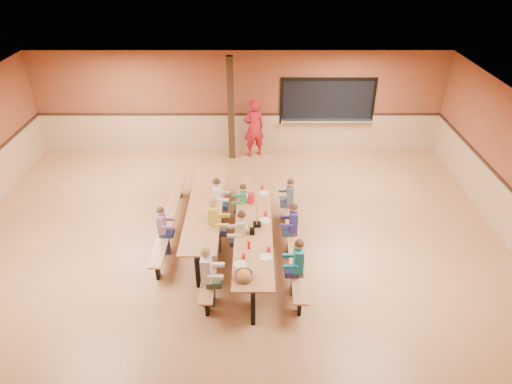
{
  "coord_description": "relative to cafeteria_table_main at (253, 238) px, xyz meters",
  "views": [
    {
      "loc": [
        0.5,
        -7.83,
        6.11
      ],
      "look_at": [
        0.51,
        0.45,
        1.15
      ],
      "focal_mm": 32.0,
      "sensor_mm": 36.0,
      "label": 1
    }
  ],
  "objects": [
    {
      "name": "ground",
      "position": [
        -0.45,
        0.33,
        -0.53
      ],
      "size": [
        12.0,
        12.0,
        0.0
      ],
      "primitive_type": "plane",
      "color": "#9B633A",
      "rests_on": "ground"
    },
    {
      "name": "room_envelope",
      "position": [
        -0.45,
        0.33,
        0.16
      ],
      "size": [
        12.04,
        10.04,
        3.02
      ],
      "color": "brown",
      "rests_on": "ground"
    },
    {
      "name": "kitchen_pass_through",
      "position": [
        2.15,
        5.29,
        0.96
      ],
      "size": [
        2.78,
        0.28,
        1.38
      ],
      "color": "black",
      "rests_on": "ground"
    },
    {
      "name": "structural_post",
      "position": [
        -0.65,
        4.73,
        0.97
      ],
      "size": [
        0.18,
        0.18,
        3.0
      ],
      "primitive_type": "cube",
      "color": "black",
      "rests_on": "ground"
    },
    {
      "name": "cafeteria_table_main",
      "position": [
        0.0,
        0.0,
        0.0
      ],
      "size": [
        1.91,
        3.7,
        0.74
      ],
      "color": "#AA6D43",
      "rests_on": "ground"
    },
    {
      "name": "cafeteria_table_second",
      "position": [
        -1.06,
        0.95,
        0.0
      ],
      "size": [
        1.91,
        3.7,
        0.74
      ],
      "color": "#AA6D43",
      "rests_on": "ground"
    },
    {
      "name": "seated_child_white_left",
      "position": [
        -0.83,
        -1.29,
        0.11
      ],
      "size": [
        0.4,
        0.32,
        1.27
      ],
      "primitive_type": null,
      "color": "silver",
      "rests_on": "ground"
    },
    {
      "name": "seated_adult_yellow",
      "position": [
        -0.83,
        0.28,
        0.14
      ],
      "size": [
        0.43,
        0.35,
        1.33
      ],
      "primitive_type": null,
      "color": "gold",
      "rests_on": "ground"
    },
    {
      "name": "seated_child_grey_left",
      "position": [
        -0.83,
        1.24,
        0.07
      ],
      "size": [
        0.36,
        0.3,
        1.2
      ],
      "primitive_type": null,
      "color": "silver",
      "rests_on": "ground"
    },
    {
      "name": "seated_child_teal_right",
      "position": [
        0.83,
        -1.02,
        0.08
      ],
      "size": [
        0.37,
        0.31,
        1.22
      ],
      "primitive_type": null,
      "color": "teal",
      "rests_on": "ground"
    },
    {
      "name": "seated_child_navy_right",
      "position": [
        0.83,
        0.25,
        0.06
      ],
      "size": [
        0.35,
        0.29,
        1.17
      ],
      "primitive_type": null,
      "color": "navy",
      "rests_on": "ground"
    },
    {
      "name": "seated_child_char_right",
      "position": [
        0.83,
        1.34,
        0.04
      ],
      "size": [
        0.33,
        0.27,
        1.13
      ],
      "primitive_type": null,
      "color": "#4B4F55",
      "rests_on": "ground"
    },
    {
      "name": "seated_child_purple_sec",
      "position": [
        -1.88,
        0.19,
        0.04
      ],
      "size": [
        0.33,
        0.27,
        1.12
      ],
      "primitive_type": null,
      "color": "#8E5C8A",
      "rests_on": "ground"
    },
    {
      "name": "seated_child_green_sec",
      "position": [
        -0.23,
        1.11,
        0.04
      ],
      "size": [
        0.33,
        0.27,
        1.13
      ],
      "primitive_type": null,
      "color": "#337A4A",
      "rests_on": "ground"
    },
    {
      "name": "seated_child_tan_sec",
      "position": [
        -0.23,
        -0.09,
        0.08
      ],
      "size": [
        0.37,
        0.3,
        1.21
      ],
      "primitive_type": null,
      "color": "#C1BA9A",
      "rests_on": "ground"
    },
    {
      "name": "standing_woman",
      "position": [
        -0.01,
        4.88,
        0.35
      ],
      "size": [
        0.74,
        0.62,
        1.74
      ],
      "primitive_type": "imported",
      "rotation": [
        0.0,
        0.0,
        3.51
      ],
      "color": "#A4121D",
      "rests_on": "ground"
    },
    {
      "name": "punch_pitcher",
      "position": [
        -0.05,
        1.01,
        0.32
      ],
      "size": [
        0.16,
        0.16,
        0.22
      ],
      "primitive_type": "cylinder",
      "color": "red",
      "rests_on": "cafeteria_table_main"
    },
    {
      "name": "chip_bowl",
      "position": [
        -0.16,
        -1.47,
        0.29
      ],
      "size": [
        0.32,
        0.32,
        0.15
      ],
      "primitive_type": null,
      "color": "orange",
      "rests_on": "cafeteria_table_main"
    },
    {
      "name": "napkin_dispenser",
      "position": [
        -0.02,
        -0.14,
        0.28
      ],
      "size": [
        0.1,
        0.14,
        0.13
      ],
      "primitive_type": "cube",
      "color": "black",
      "rests_on": "cafeteria_table_main"
    },
    {
      "name": "condiment_mustard",
      "position": [
        -0.04,
        -0.1,
        0.3
      ],
      "size": [
        0.06,
        0.06,
        0.17
      ],
      "primitive_type": "cylinder",
      "color": "yellow",
      "rests_on": "cafeteria_table_main"
    },
    {
      "name": "condiment_ketchup",
      "position": [
        -0.08,
        -0.63,
        0.3
      ],
      "size": [
        0.06,
        0.06,
        0.17
      ],
      "primitive_type": "cylinder",
      "color": "#B2140F",
      "rests_on": "cafeteria_table_main"
    },
    {
      "name": "table_paddle",
      "position": [
        0.07,
        0.13,
        0.35
      ],
      "size": [
        0.16,
        0.16,
        0.56
      ],
      "color": "black",
      "rests_on": "cafeteria_table_main"
    },
    {
      "name": "place_settings",
      "position": [
        0.0,
        0.0,
        0.27
      ],
      "size": [
        0.65,
        3.3,
        0.11
      ],
      "primitive_type": null,
      "color": "beige",
      "rests_on": "cafeteria_table_main"
    }
  ]
}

